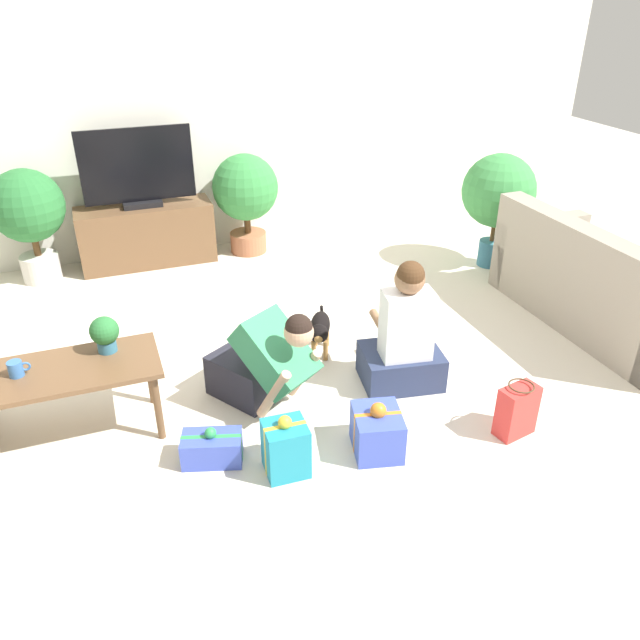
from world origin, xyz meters
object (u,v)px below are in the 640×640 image
Objects in this scene: potted_plant_corner_right at (498,193)px; person_sitting at (404,341)px; potted_plant_back_left at (28,212)px; sofa_right at (602,289)px; gift_box_a at (286,448)px; gift_bag_a at (517,410)px; potted_plant_back_right at (246,193)px; person_kneeling at (264,363)px; tv_console at (147,235)px; tv at (138,172)px; dog at (320,328)px; gift_box_b at (212,448)px; gift_box_c at (377,431)px; coffee_table at (64,377)px; tabletop_plant at (105,333)px; mug at (16,369)px.

person_sitting is at bearing -138.71° from potted_plant_corner_right.
sofa_right is at bearing -30.14° from potted_plant_back_left.
gift_box_a is 1.40m from gift_bag_a.
person_kneeling is at bearing -102.35° from potted_plant_back_right.
tv_console is 3.25m from gift_box_a.
tv is 1.10× the size of person_sitting.
dog is (0.94, -2.16, -0.66)m from tv.
tv_console is 3.01m from gift_box_b.
gift_box_a is 0.55m from gift_box_c.
coffee_table is 4.82× the size of tabletop_plant.
person_kneeling is 0.88× the size of person_sitting.
potted_plant_corner_right is 3.03m from gift_box_c.
sofa_right reaches higher than gift_box_a.
person_kneeling reaches higher than gift_box_c.
gift_box_a reaches higher than gift_box_b.
dog is (0.54, 0.44, -0.09)m from person_kneeling.
gift_box_b is at bearing -115.37° from dog.
tv reaches higher than mug.
potted_plant_back_left is 2.92m from person_kneeling.
sofa_right is 2.30× the size of person_kneeling.
potted_plant_corner_right is at bearing 17.97° from mug.
mug is (-0.97, -2.49, -0.36)m from tv.
potted_plant_back_left reaches higher than tabletop_plant.
gift_bag_a is at bearing -10.03° from gift_box_c.
person_sitting is at bearing -4.85° from coffee_table.
dog is at bearing -66.39° from tv_console.
gift_box_a is 0.44m from gift_box_b.
tabletop_plant is (-1.37, 0.86, 0.47)m from gift_box_c.
gift_bag_a is (1.75, -0.39, 0.08)m from gift_box_b.
potted_plant_corner_right is 2.36m from dog.
tabletop_plant is at bearing -147.37° from dog.
coffee_table is at bearing 160.17° from gift_bag_a.
gift_box_b is (0.95, -2.95, -0.55)m from potted_plant_back_left.
tv_console reaches higher than gift_box_b.
tv_console is 2.64m from person_kneeling.
sofa_right is 1.89× the size of potted_plant_back_right.
tv is at bearing 177.04° from potted_plant_back_right.
tv is 1.25× the size of person_kneeling.
tv reaches higher than sofa_right.
person_kneeling is at bearing -5.06° from coffee_table.
tv_console is 1.02m from potted_plant_back_right.
tv reaches higher than gift_box_a.
potted_plant_back_left is 4.55× the size of tabletop_plant.
mug is (-4.01, -1.30, -0.18)m from potted_plant_corner_right.
gift_box_b is (0.72, -0.50, -0.33)m from coffee_table.
person_sitting is (2.30, -2.63, -0.31)m from potted_plant_back_left.
mug reaches higher than gift_bag_a.
gift_box_a is (-0.99, -0.55, -0.17)m from person_sitting.
dog is 1.32× the size of gift_bag_a.
tv is 3.27m from potted_plant_corner_right.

